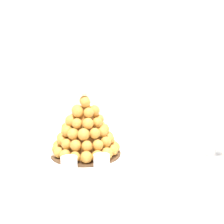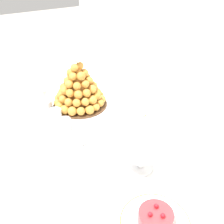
# 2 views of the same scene
# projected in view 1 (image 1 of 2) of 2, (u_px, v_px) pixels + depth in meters

# --- Properties ---
(backdrop_wall) EXTENTS (4.80, 0.10, 2.50)m
(backdrop_wall) POSITION_uv_depth(u_px,v_px,m) (122.00, 37.00, 2.08)
(backdrop_wall) COLOR silver
(backdrop_wall) RESTS_ON ground_plane
(buffet_table) EXTENTS (1.59, 0.93, 0.77)m
(buffet_table) POSITION_uv_depth(u_px,v_px,m) (133.00, 181.00, 1.18)
(buffet_table) COLOR brown
(buffet_table) RESTS_ON ground_plane
(serving_tray) EXTENTS (0.57, 0.45, 0.02)m
(serving_tray) POSITION_uv_depth(u_px,v_px,m) (101.00, 159.00, 1.11)
(serving_tray) COLOR white
(serving_tray) RESTS_ON buffet_table
(croquembouche) EXTENTS (0.26, 0.26, 0.26)m
(croquembouche) POSITION_uv_depth(u_px,v_px,m) (85.00, 129.00, 1.13)
(croquembouche) COLOR #4C331E
(croquembouche) RESTS_ON serving_tray
(dessert_cup_left) EXTENTS (0.06, 0.06, 0.05)m
(dessert_cup_left) POSITION_uv_depth(u_px,v_px,m) (34.00, 163.00, 1.00)
(dessert_cup_left) COLOR silver
(dessert_cup_left) RESTS_ON serving_tray
(dessert_cup_mid_left) EXTENTS (0.05, 0.05, 0.05)m
(dessert_cup_mid_left) POSITION_uv_depth(u_px,v_px,m) (69.00, 165.00, 0.99)
(dessert_cup_mid_left) COLOR silver
(dessert_cup_mid_left) RESTS_ON serving_tray
(dessert_cup_centre) EXTENTS (0.05, 0.05, 0.05)m
(dessert_cup_centre) POSITION_uv_depth(u_px,v_px,m) (102.00, 163.00, 1.00)
(dessert_cup_centre) COLOR silver
(dessert_cup_centre) RESTS_ON serving_tray
(dessert_cup_mid_right) EXTENTS (0.05, 0.05, 0.05)m
(dessert_cup_mid_right) POSITION_uv_depth(u_px,v_px,m) (130.00, 162.00, 1.01)
(dessert_cup_mid_right) COLOR silver
(dessert_cup_mid_right) RESTS_ON serving_tray
(dessert_cup_right) EXTENTS (0.06, 0.06, 0.05)m
(dessert_cup_right) POSITION_uv_depth(u_px,v_px,m) (164.00, 162.00, 1.02)
(dessert_cup_right) COLOR silver
(dessert_cup_right) RESTS_ON serving_tray
(creme_brulee_ramekin) EXTENTS (0.09, 0.09, 0.02)m
(creme_brulee_ramekin) POSITION_uv_depth(u_px,v_px,m) (52.00, 151.00, 1.16)
(creme_brulee_ramekin) COLOR white
(creme_brulee_ramekin) RESTS_ON serving_tray
(macaron_goblet) EXTENTS (0.13, 0.13, 0.22)m
(macaron_goblet) POSITION_uv_depth(u_px,v_px,m) (221.00, 119.00, 1.14)
(macaron_goblet) COLOR white
(macaron_goblet) RESTS_ON buffet_table
(wine_glass) EXTENTS (0.07, 0.07, 0.16)m
(wine_glass) POSITION_uv_depth(u_px,v_px,m) (87.00, 111.00, 1.39)
(wine_glass) COLOR silver
(wine_glass) RESTS_ON buffet_table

